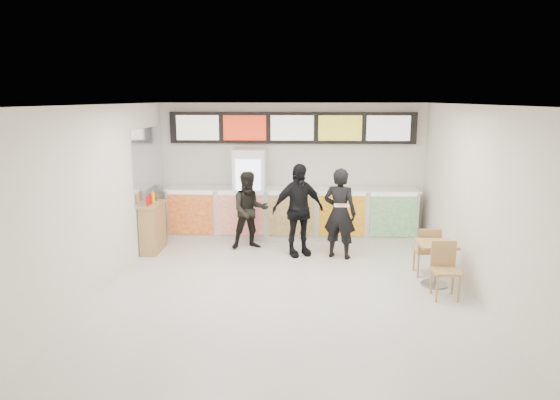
# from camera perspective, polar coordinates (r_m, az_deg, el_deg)

# --- Properties ---
(floor) EXTENTS (7.00, 7.00, 0.00)m
(floor) POSITION_cam_1_polar(r_m,az_deg,el_deg) (8.40, 0.78, -10.07)
(floor) COLOR beige
(floor) RESTS_ON ground
(ceiling) EXTENTS (7.00, 7.00, 0.00)m
(ceiling) POSITION_cam_1_polar(r_m,az_deg,el_deg) (7.81, 0.84, 10.85)
(ceiling) COLOR white
(ceiling) RESTS_ON wall_back
(wall_back) EXTENTS (6.00, 0.00, 6.00)m
(wall_back) POSITION_cam_1_polar(r_m,az_deg,el_deg) (11.42, 1.39, 3.51)
(wall_back) COLOR silver
(wall_back) RESTS_ON floor
(wall_left) EXTENTS (0.00, 7.00, 7.00)m
(wall_left) POSITION_cam_1_polar(r_m,az_deg,el_deg) (8.61, -19.58, 0.19)
(wall_left) COLOR silver
(wall_left) RESTS_ON floor
(wall_right) EXTENTS (0.00, 7.00, 7.00)m
(wall_right) POSITION_cam_1_polar(r_m,az_deg,el_deg) (8.43, 21.65, -0.19)
(wall_right) COLOR silver
(wall_right) RESTS_ON floor
(service_counter) EXTENTS (5.56, 0.77, 1.14)m
(service_counter) POSITION_cam_1_polar(r_m,az_deg,el_deg) (11.19, 1.32, -1.49)
(service_counter) COLOR silver
(service_counter) RESTS_ON floor
(menu_board) EXTENTS (5.50, 0.14, 0.70)m
(menu_board) POSITION_cam_1_polar(r_m,az_deg,el_deg) (11.24, 1.41, 8.25)
(menu_board) COLOR black
(menu_board) RESTS_ON wall_back
(drinks_fridge) EXTENTS (0.70, 0.67, 2.00)m
(drinks_fridge) POSITION_cam_1_polar(r_m,az_deg,el_deg) (11.18, -3.46, 0.73)
(drinks_fridge) COLOR white
(drinks_fridge) RESTS_ON floor
(mirror_panel) EXTENTS (0.01, 2.00, 1.50)m
(mirror_panel) POSITION_cam_1_polar(r_m,az_deg,el_deg) (10.84, -14.77, 4.04)
(mirror_panel) COLOR #B2B7BF
(mirror_panel) RESTS_ON wall_left
(customer_main) EXTENTS (0.76, 0.63, 1.79)m
(customer_main) POSITION_cam_1_polar(r_m,az_deg,el_deg) (9.79, 6.84, -1.53)
(customer_main) COLOR black
(customer_main) RESTS_ON floor
(customer_left) EXTENTS (0.93, 0.82, 1.62)m
(customer_left) POSITION_cam_1_polar(r_m,az_deg,el_deg) (10.37, -3.48, -1.20)
(customer_left) COLOR black
(customer_left) RESTS_ON floor
(customer_mid) EXTENTS (1.18, 0.86, 1.85)m
(customer_mid) POSITION_cam_1_polar(r_m,az_deg,el_deg) (9.88, 2.07, -1.14)
(customer_mid) COLOR black
(customer_mid) RESTS_ON floor
(pizza_slice) EXTENTS (0.36, 0.36, 0.02)m
(pizza_slice) POSITION_cam_1_polar(r_m,az_deg,el_deg) (9.30, 7.07, -0.57)
(pizza_slice) COLOR beige
(pizza_slice) RESTS_ON customer_main
(cafe_table) EXTENTS (0.62, 1.52, 0.88)m
(cafe_table) POSITION_cam_1_polar(r_m,az_deg,el_deg) (8.76, 17.37, -6.13)
(cafe_table) COLOR tan
(cafe_table) RESTS_ON floor
(condiment_ledge) EXTENTS (0.36, 0.89, 1.19)m
(condiment_ledge) POSITION_cam_1_polar(r_m,az_deg,el_deg) (10.56, -14.33, -2.98)
(condiment_ledge) COLOR tan
(condiment_ledge) RESTS_ON floor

